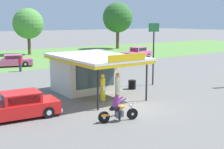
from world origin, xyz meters
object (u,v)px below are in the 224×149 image
bystander_leaning_by_kiosk (70,70)px  roadside_pole_sign (154,44)px  gas_pump_nearside (103,89)px  parked_car_back_row_far_right (10,61)px  gas_pump_offside (118,87)px  bystander_standing_back_lot (20,64)px  parked_car_back_row_centre (137,53)px  motorcycle_with_rider (118,110)px  spare_tire_stack (132,85)px  parked_car_back_row_right (97,56)px  featured_classic_sedan (17,106)px

bystander_leaning_by_kiosk → roadside_pole_sign: size_ratio=0.29×
gas_pump_nearside → bystander_leaning_by_kiosk: bearing=76.0°
parked_car_back_row_far_right → bystander_leaning_by_kiosk: (2.64, -10.57, 0.14)m
gas_pump_offside → roadside_pole_sign: size_ratio=0.36×
bystander_standing_back_lot → roadside_pole_sign: (7.00, -13.42, 2.69)m
parked_car_back_row_centre → motorcycle_with_rider: bearing=-131.6°
bystander_standing_back_lot → motorcycle_with_rider: bearing=-93.3°
spare_tire_stack → parked_car_back_row_far_right: bearing=103.9°
parked_car_back_row_right → bystander_standing_back_lot: 11.39m
gas_pump_offside → parked_car_back_row_far_right: bearing=94.6°
roadside_pole_sign → bystander_leaning_by_kiosk: bearing=121.1°
parked_car_back_row_right → bystander_standing_back_lot: bearing=-168.8°
gas_pump_offside → featured_classic_sedan: (-7.14, -0.22, -0.17)m
parked_car_back_row_right → parked_car_back_row_far_right: size_ratio=0.99×
parked_car_back_row_centre → roadside_pole_sign: 19.01m
parked_car_back_row_right → bystander_leaning_by_kiosk: size_ratio=3.80×
gas_pump_nearside → parked_car_back_row_centre: size_ratio=0.34×
featured_classic_sedan → gas_pump_offside: bearing=1.8°
parked_car_back_row_right → parked_car_back_row_far_right: (-11.05, 1.95, -0.08)m
featured_classic_sedan → parked_car_back_row_centre: (23.32, 17.73, 0.06)m
featured_classic_sedan → parked_car_back_row_centre: bearing=37.3°
parked_car_back_row_right → spare_tire_stack: size_ratio=8.01×
featured_classic_sedan → parked_car_back_row_right: (16.60, 18.03, 0.05)m
gas_pump_offside → parked_car_back_row_centre: bearing=47.3°
roadside_pole_sign → parked_car_back_row_far_right: bearing=111.4°
parked_car_back_row_far_right → bystander_standing_back_lot: bearing=-91.7°
parked_car_back_row_centre → parked_car_back_row_far_right: parked_car_back_row_centre is taller
roadside_pole_sign → spare_tire_stack: (-2.47, -0.26, -3.17)m
motorcycle_with_rider → spare_tire_stack: (5.65, 5.84, -0.29)m
bystander_standing_back_lot → roadside_pole_sign: bearing=-62.5°
parked_car_back_row_right → roadside_pole_sign: 16.42m
bystander_standing_back_lot → roadside_pole_sign: 15.37m
parked_car_back_row_centre → parked_car_back_row_right: size_ratio=0.97×
gas_pump_nearside → parked_car_back_row_right: gas_pump_nearside is taller
parked_car_back_row_right → featured_classic_sedan: bearing=-132.6°
bystander_standing_back_lot → spare_tire_stack: bystander_standing_back_lot is taller
parked_car_back_row_far_right → roadside_pole_sign: 19.09m
parked_car_back_row_centre → roadside_pole_sign: size_ratio=1.08×
motorcycle_with_rider → parked_car_back_row_centre: size_ratio=0.40×
gas_pump_offside → bystander_standing_back_lot: 15.69m
spare_tire_stack → roadside_pole_sign: bearing=6.1°
motorcycle_with_rider → spare_tire_stack: bearing=46.0°
motorcycle_with_rider → roadside_pole_sign: bearing=36.9°
featured_classic_sedan → parked_car_back_row_right: size_ratio=0.87×
gas_pump_offside → parked_car_back_row_far_right: (-1.59, 19.76, -0.20)m
bystander_leaning_by_kiosk → roadside_pole_sign: bearing=-58.9°
parked_car_back_row_right → roadside_pole_sign: bearing=-105.0°
motorcycle_with_rider → bystander_standing_back_lot: size_ratio=1.44×
gas_pump_offside → roadside_pole_sign: roadside_pole_sign is taller
gas_pump_offside → roadside_pole_sign: 6.32m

